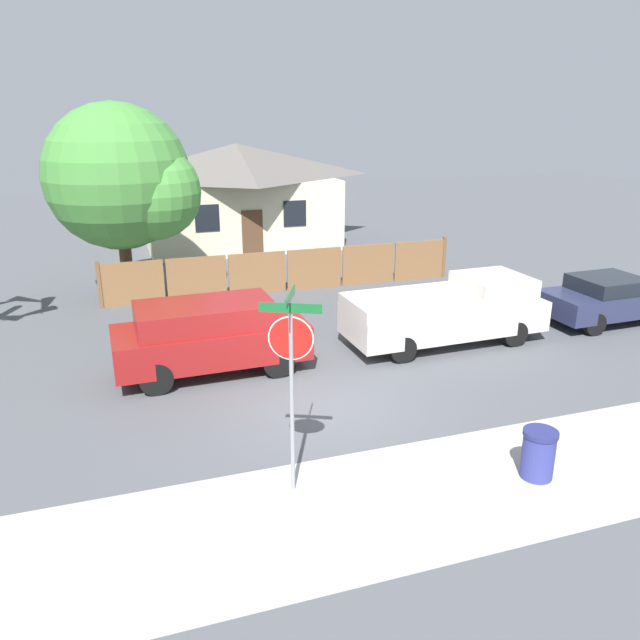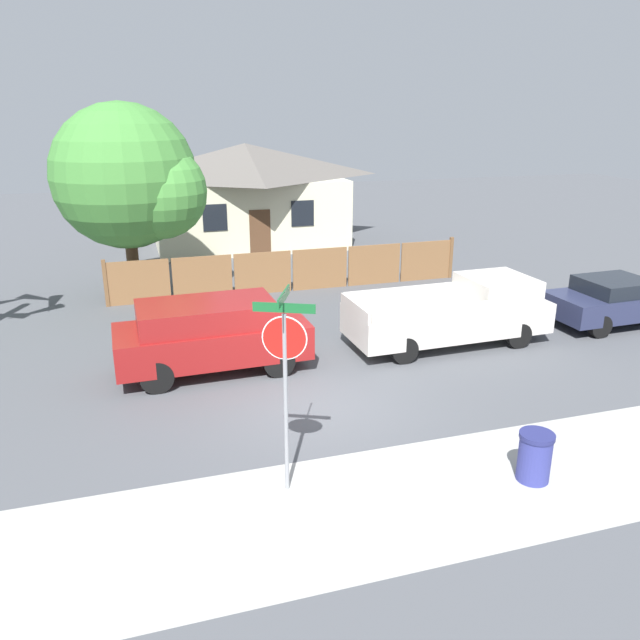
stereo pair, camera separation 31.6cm
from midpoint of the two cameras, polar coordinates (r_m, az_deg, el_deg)
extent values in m
plane|color=#4C4F54|center=(13.47, 0.76, -7.91)|extent=(80.00, 80.00, 0.00)
cube|color=#A3A39E|center=(10.58, 7.00, -16.24)|extent=(36.00, 3.20, 0.01)
cube|color=brown|center=(20.95, -15.81, 3.33)|extent=(1.96, 0.06, 1.44)
cube|color=brown|center=(21.08, -10.26, 3.84)|extent=(1.96, 0.06, 1.44)
cube|color=brown|center=(21.40, -4.83, 4.30)|extent=(1.96, 0.06, 1.44)
cube|color=brown|center=(21.91, 0.41, 4.71)|extent=(1.96, 0.06, 1.44)
cube|color=brown|center=(22.59, 5.38, 5.07)|extent=(1.96, 0.06, 1.44)
cube|color=brown|center=(23.43, 10.02, 5.36)|extent=(1.96, 0.06, 1.44)
cube|color=brown|center=(20.95, -18.61, 3.19)|extent=(0.12, 0.12, 1.54)
cube|color=brown|center=(23.90, 12.22, 5.61)|extent=(0.12, 0.12, 1.54)
cube|color=beige|center=(29.53, -6.38, 9.87)|extent=(8.36, 5.67, 3.04)
pyramid|color=#5B5651|center=(29.26, -6.54, 14.28)|extent=(9.03, 6.12, 1.52)
cube|color=black|center=(26.40, -9.25, 9.22)|extent=(1.00, 0.04, 1.10)
cube|color=black|center=(27.17, -1.27, 9.73)|extent=(1.00, 0.04, 1.10)
cube|color=brown|center=(26.86, -5.15, 7.89)|extent=(0.90, 0.04, 2.00)
cylinder|color=brown|center=(21.76, -16.32, 4.98)|extent=(0.40, 0.40, 2.27)
sphere|color=#428438|center=(21.30, -17.03, 12.45)|extent=(4.59, 4.59, 4.59)
sphere|color=#478F3C|center=(20.81, -13.99, 11.30)|extent=(2.99, 2.99, 2.99)
cube|color=maroon|center=(15.13, -9.19, -1.91)|extent=(4.58, 1.99, 0.82)
cube|color=maroon|center=(14.88, -9.76, 0.54)|extent=(3.22, 1.81, 0.57)
cube|color=black|center=(15.16, -4.13, 1.11)|extent=(0.10, 1.66, 0.48)
cylinder|color=black|center=(16.28, -4.74, -1.67)|extent=(0.76, 0.22, 0.76)
cylinder|color=black|center=(14.78, -3.17, -3.81)|extent=(0.76, 0.22, 0.76)
cylinder|color=black|center=(15.91, -14.63, -2.75)|extent=(0.76, 0.22, 0.76)
cylinder|color=black|center=(14.36, -14.09, -5.08)|extent=(0.76, 0.22, 0.76)
cube|color=silver|center=(17.06, 12.06, 0.20)|extent=(5.43, 2.11, 0.81)
cube|color=silver|center=(17.64, 16.38, 2.86)|extent=(1.77, 1.86, 0.60)
cube|color=silver|center=(17.26, 8.00, 2.55)|extent=(3.39, 0.16, 0.28)
cube|color=silver|center=(15.68, 11.02, 0.71)|extent=(3.39, 0.16, 0.28)
cube|color=silver|center=(15.74, 3.82, 1.10)|extent=(0.13, 1.88, 0.28)
cylinder|color=black|center=(18.74, 15.05, 0.41)|extent=(0.69, 0.22, 0.69)
cylinder|color=black|center=(17.39, 18.18, -1.33)|extent=(0.69, 0.22, 0.69)
cylinder|color=black|center=(17.18, 5.68, -0.70)|extent=(0.69, 0.22, 0.69)
cylinder|color=black|center=(15.70, 8.29, -2.73)|extent=(0.69, 0.22, 0.69)
cube|color=#282D4C|center=(20.30, 25.88, 1.40)|extent=(4.09, 1.93, 0.66)
cube|color=black|center=(20.05, 25.77, 2.84)|extent=(1.90, 1.69, 0.42)
cylinder|color=black|center=(21.79, 26.71, 1.52)|extent=(0.65, 0.22, 0.65)
cylinder|color=black|center=(20.12, 21.62, 0.91)|extent=(0.65, 0.22, 0.65)
cylinder|color=black|center=(18.99, 24.67, -0.52)|extent=(0.65, 0.22, 0.65)
cylinder|color=gray|center=(10.08, -2.24, -7.82)|extent=(0.07, 0.07, 3.09)
cylinder|color=red|center=(9.62, -2.32, -1.66)|extent=(0.62, 0.31, 0.68)
cylinder|color=white|center=(9.62, -2.32, -1.66)|extent=(0.66, 0.31, 0.72)
cube|color=#19602D|center=(9.46, -2.36, 1.11)|extent=(0.89, 0.43, 0.15)
cube|color=#19602D|center=(9.40, -2.38, 2.16)|extent=(0.39, 0.81, 0.15)
cylinder|color=navy|center=(11.51, 19.77, -11.86)|extent=(0.55, 0.55, 0.80)
cylinder|color=navy|center=(11.30, 20.02, -9.92)|extent=(0.59, 0.59, 0.08)
camera|label=1|loc=(0.16, -89.34, 0.22)|focal=35.00mm
camera|label=2|loc=(0.16, 90.66, -0.22)|focal=35.00mm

